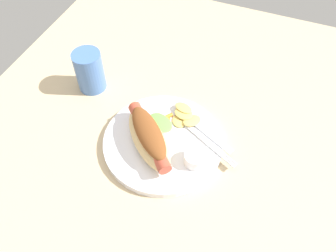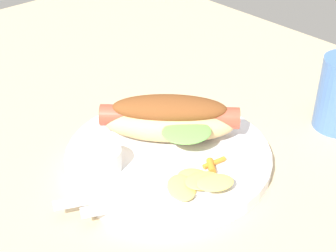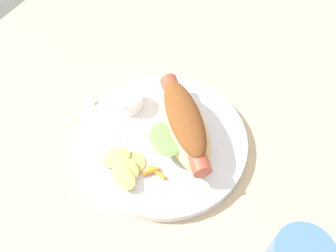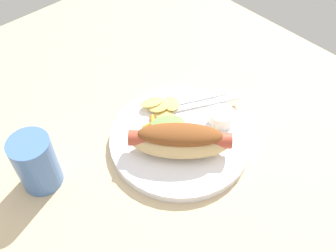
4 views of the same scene
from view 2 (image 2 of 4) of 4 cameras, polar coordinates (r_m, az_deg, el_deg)
ground_plane at (r=66.03cm, az=-1.13°, el=-2.83°), size 120.00×90.00×1.80cm
plate at (r=62.27cm, az=0.04°, el=-3.43°), size 25.46×25.46×1.60cm
hot_dog at (r=62.65cm, az=0.21°, el=0.93°), size 16.41×16.44×5.77cm
sauce_ramekin at (r=58.75cm, az=-7.50°, el=-3.78°), size 4.53×4.53×2.64cm
fork at (r=55.68cm, az=-4.17°, el=-7.47°), size 8.33×15.29×0.40cm
knife at (r=54.57cm, az=-2.44°, el=-8.45°), size 7.44×13.52×0.36cm
chips_pile at (r=55.97cm, az=3.46°, el=-6.39°), size 7.57×7.88×1.76cm
carrot_garnish at (r=59.18cm, az=5.07°, el=-4.42°), size 2.29×3.49×0.86cm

